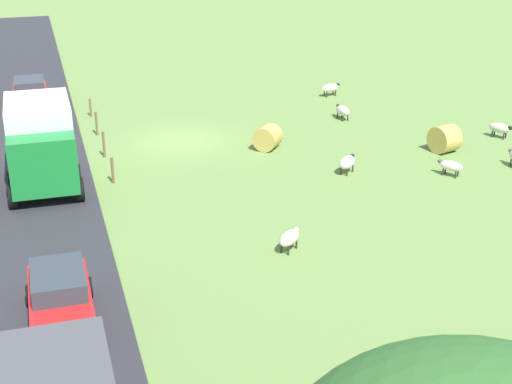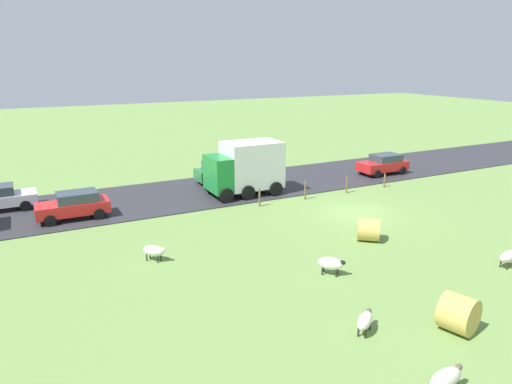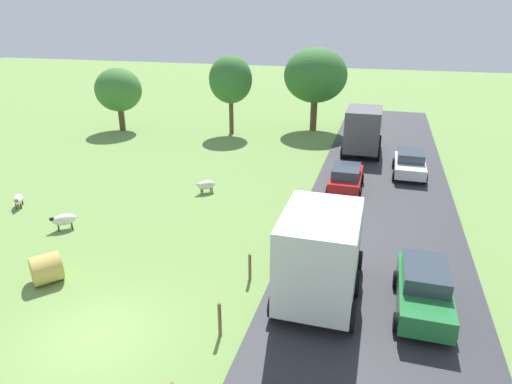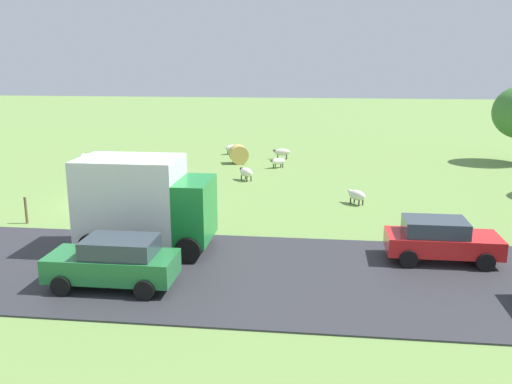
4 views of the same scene
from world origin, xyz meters
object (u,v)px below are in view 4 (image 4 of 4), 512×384
car_1 (114,262)px  car_3 (440,239)px  hay_bale_1 (239,154)px  sheep_5 (232,148)px  sheep_3 (282,152)px  sheep_0 (84,157)px  hay_bale_0 (170,178)px  sheep_1 (357,195)px  truck_1 (144,202)px  sheep_4 (141,161)px  sheep_6 (278,161)px  sheep_2 (246,172)px

car_1 → car_3: car_1 is taller
hay_bale_1 → car_1: (22.04, -0.70, 0.26)m
sheep_5 → sheep_3: bearing=67.3°
sheep_0 → hay_bale_0: bearing=51.2°
sheep_0 → hay_bale_1: hay_bale_1 is taller
sheep_1 → truck_1: 11.76m
sheep_3 → sheep_4: bearing=-63.2°
sheep_3 → car_3: car_3 is taller
sheep_3 → sheep_5: sheep_3 is taller
sheep_3 → sheep_1: bearing=20.7°
hay_bale_0 → car_1: 14.26m
truck_1 → sheep_6: bearing=167.5°
sheep_2 → sheep_6: sheep_2 is taller
sheep_0 → car_1: bearing=26.3°
sheep_0 → car_1: (20.59, 10.17, 0.40)m
sheep_4 → car_3: (15.76, 16.49, 0.39)m
sheep_4 → sheep_0: bearing=-103.9°
sheep_3 → truck_1: bearing=-10.5°
sheep_5 → hay_bale_1: hay_bale_1 is taller
sheep_3 → sheep_6: (3.43, -0.03, -0.07)m
sheep_6 → hay_bale_0: size_ratio=0.97×
sheep_6 → sheep_3: bearing=179.5°
sheep_0 → car_3: car_3 is taller
sheep_1 → sheep_5: sheep_5 is taller
sheep_2 → truck_1: (12.85, -2.17, 1.43)m
hay_bale_1 → truck_1: 18.45m
sheep_0 → truck_1: bearing=30.5°
sheep_3 → hay_bale_0: 11.55m
sheep_1 → sheep_5: 16.69m
sheep_5 → car_3: (22.10, 11.29, 0.36)m
sheep_4 → car_3: car_3 is taller
sheep_4 → sheep_1: bearing=60.6°
car_3 → sheep_5: bearing=-152.9°
sheep_3 → sheep_5: (-1.68, -4.02, -0.02)m
car_1 → truck_1: bearing=-177.3°
car_1 → car_3: 11.51m
sheep_5 → sheep_6: sheep_5 is taller
sheep_6 → hay_bale_1: size_ratio=0.87×
sheep_0 → car_1: size_ratio=0.32×
sheep_1 → car_3: (7.89, 2.53, 0.38)m
sheep_1 → sheep_5: size_ratio=0.96×
hay_bale_1 → sheep_5: bearing=-163.9°
sheep_1 → car_3: size_ratio=0.28×
sheep_6 → car_3: 18.50m
sheep_4 → sheep_2: bearing=68.7°
sheep_0 → hay_bale_0: 10.35m
sheep_0 → sheep_4: bearing=76.1°
sheep_2 → sheep_3: (-7.62, 1.64, 0.01)m
truck_1 → car_3: bearing=90.3°
sheep_5 → sheep_1: bearing=31.7°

